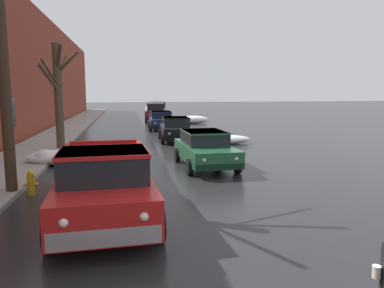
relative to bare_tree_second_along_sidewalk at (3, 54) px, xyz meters
The scene contains 13 objects.
left_sidewalk_slab 10.00m from the bare_tree_second_along_sidewalk, 97.32° to the left, with size 2.74×80.00×0.14m, color gray.
snow_bank_near_corner_left 5.76m from the bare_tree_second_along_sidewalk, 83.61° to the left, with size 2.39×1.27×0.71m.
snow_bank_along_left_kerb 24.51m from the bare_tree_second_along_sidewalk, 67.40° to the left, with size 2.95×1.29×0.73m.
snow_bank_near_corner_right 13.04m from the bare_tree_second_along_sidewalk, 46.11° to the left, with size 3.06×1.27×0.59m.
bare_tree_second_along_sidewalk is the anchor object (origin of this frame).
bare_tree_mid_block 8.40m from the bare_tree_second_along_sidewalk, 90.10° to the left, with size 1.76×2.84×5.31m.
pickup_truck_red_approaching_near_lane 4.96m from the bare_tree_second_along_sidewalk, 45.08° to the right, with size 2.44×5.00×1.76m.
sedan_green_parked_kerbside_close 7.65m from the bare_tree_second_along_sidewalk, 25.24° to the left, with size 2.07×4.31×1.42m.
sedan_black_parked_kerbside_mid 12.89m from the bare_tree_second_along_sidewalk, 60.22° to the left, with size 2.05×4.13×1.42m.
sedan_darkblue_parked_far_down_block 18.84m from the bare_tree_second_along_sidewalk, 71.25° to the left, with size 2.06×4.14×1.42m.
suv_maroon_queued_behind_truck 26.22m from the bare_tree_second_along_sidewalk, 76.32° to the left, with size 2.27×4.42×1.82m.
suv_white_at_far_intersection 31.72m from the bare_tree_second_along_sidewalk, 77.86° to the left, with size 2.37×4.71×1.82m.
fire_hydrant 3.64m from the bare_tree_second_along_sidewalk, ahead, with size 0.42×0.22×0.71m.
Camera 1 is at (-1.55, -2.24, 2.96)m, focal length 34.68 mm.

